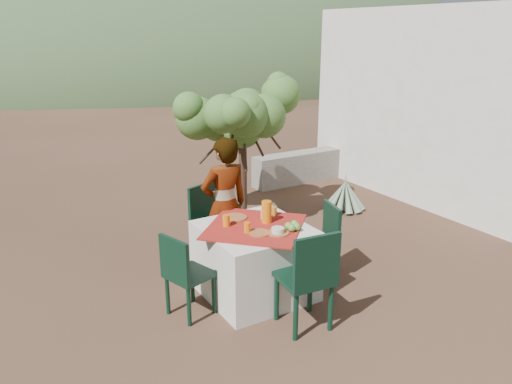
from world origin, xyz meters
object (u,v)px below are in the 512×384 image
Objects in this scene: person at (225,205)px; guesthouse at (469,100)px; chair_near at (309,276)px; chair_right at (322,238)px; table at (255,260)px; agave at (345,196)px; shrub_tree at (244,122)px; chair_left at (184,272)px; chair_far at (209,219)px; juice_pitcher at (267,212)px.

person is 5.27m from guesthouse.
chair_near is 1.16× the size of chair_right.
table is 2.92m from agave.
agave is at bearing -162.31° from person.
agave is at bearing -16.61° from shrub_tree.
person is 0.86× the size of shrub_tree.
chair_far is at bearing -53.27° from chair_left.
table is 0.52m from juice_pitcher.
agave is at bearing -8.85° from chair_far.
chair_right is at bearing -160.61° from guesthouse.
chair_near is at bearing -30.64° from chair_right.
chair_far is 1.39m from chair_right.
shrub_tree reaches higher than table.
person is at bearing -171.29° from guesthouse.
table is 1.53× the size of chair_right.
shrub_tree reaches higher than chair_far.
chair_left is 0.47× the size of shrub_tree.
table is 5.66× the size of juice_pitcher.
chair_right is 3.70× the size of juice_pitcher.
chair_left is at bearing -176.24° from juice_pitcher.
chair_near is 1.51m from person.
shrub_tree is (0.99, 1.94, 1.06)m from table.
shrub_tree is (1.01, 0.91, 0.93)m from chair_far.
guesthouse reaches higher than chair_left.
table is at bearing -104.31° from chair_left.
chair_near is at bearing -155.83° from guesthouse.
shrub_tree is 7.93× the size of juice_pitcher.
chair_right is at bearing -71.47° from chair_far.
chair_far is 1.07× the size of chair_right.
guesthouse is at bearing -6.68° from shrub_tree.
chair_left is 3.69× the size of juice_pitcher.
chair_left is at bearing -155.29° from agave.
chair_far is 0.58× the size of person.
chair_left is 0.20× the size of guesthouse.
chair_far is at bearing 100.25° from juice_pitcher.
person is at bearing 89.86° from table.
chair_right is 0.79m from juice_pitcher.
person reaches higher than agave.
chair_near is 0.54× the size of shrub_tree.
chair_near is at bearing -136.41° from agave.
shrub_tree is (0.92, 2.77, 0.89)m from chair_near.
agave is (2.44, 2.32, -0.32)m from chair_near.
chair_right is 4.71m from guesthouse.
agave is (1.52, -0.45, -1.21)m from shrub_tree.
table is 5.48m from guesthouse.
chair_near is at bearing -148.96° from chair_left.
chair_near reaches higher than table.
juice_pitcher is (0.18, -1.00, 0.37)m from chair_far.
chair_right reaches higher than agave.
shrub_tree is (0.99, 1.28, 0.66)m from person.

